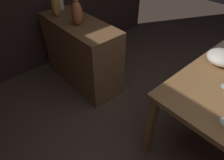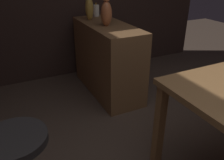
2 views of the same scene
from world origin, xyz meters
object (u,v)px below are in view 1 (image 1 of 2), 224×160
Objects in this scene: fruit_bowl at (222,57)px; vase_brass at (55,5)px; pillar_candle_tall at (61,3)px; sideboard_cabinet at (81,53)px; vase_copper at (77,13)px.

fruit_bowl is 1.79m from vase_brass.
fruit_bowl is at bearing -165.84° from pillar_candle_tall.
sideboard_cabinet is 1.54m from fruit_bowl.
sideboard_cabinet is at bearing -161.90° from vase_brass.
fruit_bowl is 1.91m from pillar_candle_tall.
vase_brass is (1.67, 0.63, 0.16)m from fruit_bowl.
pillar_candle_tall reaches higher than sideboard_cabinet.
vase_brass is at bearing 18.10° from sideboard_cabinet.
vase_brass reaches higher than fruit_bowl.
sideboard_cabinet is 3.96× the size of vase_copper.
pillar_candle_tall is at bearing -11.21° from vase_copper.
fruit_bowl is 0.87× the size of vase_brass.
vase_brass is 1.03× the size of vase_copper.
sideboard_cabinet is 6.68× the size of pillar_candle_tall.
sideboard_cabinet is 3.83× the size of vase_brass.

